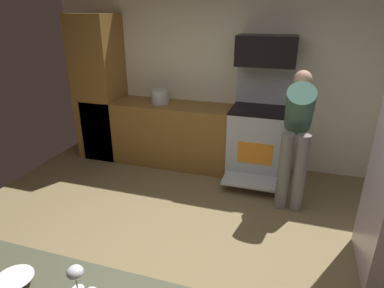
{
  "coord_description": "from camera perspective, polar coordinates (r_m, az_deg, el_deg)",
  "views": [
    {
      "loc": [
        0.88,
        -2.25,
        2.15
      ],
      "look_at": [
        0.08,
        0.3,
        1.05
      ],
      "focal_mm": 30.76,
      "sensor_mm": 36.0,
      "label": 1
    }
  ],
  "objects": [
    {
      "name": "cabinet_column",
      "position": [
        5.18,
        -15.65,
        9.26
      ],
      "size": [
        0.6,
        0.6,
        2.1
      ],
      "primitive_type": "cube",
      "color": "olive",
      "rests_on": "ground"
    },
    {
      "name": "lower_cabinet_run",
      "position": [
        4.89,
        -5.0,
        1.92
      ],
      "size": [
        2.4,
        0.6,
        0.9
      ],
      "primitive_type": "cube",
      "color": "olive",
      "rests_on": "ground"
    },
    {
      "name": "oven_range",
      "position": [
        4.54,
        11.45,
        0.65
      ],
      "size": [
        0.76,
        1.0,
        1.48
      ],
      "color": "#B6BFC7",
      "rests_on": "ground"
    },
    {
      "name": "person_cook",
      "position": [
        3.8,
        17.73,
        2.19
      ],
      "size": [
        0.31,
        0.64,
        1.52
      ],
      "color": "slate",
      "rests_on": "ground"
    },
    {
      "name": "wall_back",
      "position": [
        4.75,
        6.68,
        11.88
      ],
      "size": [
        5.2,
        0.12,
        2.6
      ],
      "primitive_type": "cube",
      "color": "silver",
      "rests_on": "ground"
    },
    {
      "name": "microwave",
      "position": [
        4.35,
        12.8,
        15.5
      ],
      "size": [
        0.74,
        0.38,
        0.37
      ],
      "primitive_type": "cube",
      "color": "black",
      "rests_on": "oven_range"
    },
    {
      "name": "mixing_bowl_small",
      "position": [
        1.93,
        -28.35,
        -20.2
      ],
      "size": [
        0.18,
        0.18,
        0.05
      ],
      "primitive_type": "cone",
      "rotation": [
        3.14,
        0.0,
        0.0
      ],
      "color": "white",
      "rests_on": "counter_island"
    },
    {
      "name": "ground_plane",
      "position": [
        3.24,
        -3.08,
        -19.49
      ],
      "size": [
        5.2,
        4.8,
        0.02
      ],
      "primitive_type": "cube",
      "color": "olive"
    },
    {
      "name": "wine_glass_far",
      "position": [
        1.74,
        -19.5,
        -20.39
      ],
      "size": [
        0.08,
        0.08,
        0.14
      ],
      "color": "silver",
      "rests_on": "counter_island"
    },
    {
      "name": "stock_pot",
      "position": [
        4.74,
        -5.6,
        8.15
      ],
      "size": [
        0.26,
        0.26,
        0.19
      ],
      "primitive_type": "cylinder",
      "color": "silver",
      "rests_on": "lower_cabinet_run"
    }
  ]
}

